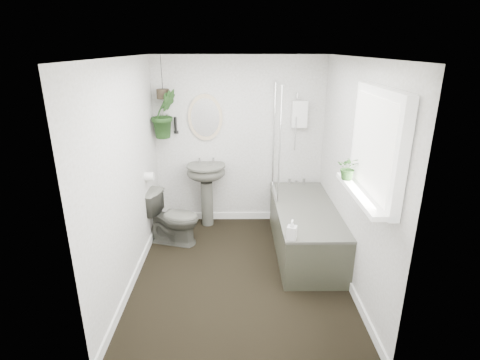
{
  "coord_description": "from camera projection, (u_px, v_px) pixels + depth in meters",
  "views": [
    {
      "loc": [
        -0.04,
        -3.6,
        2.39
      ],
      "look_at": [
        0.0,
        0.15,
        1.05
      ],
      "focal_mm": 28.0,
      "sensor_mm": 36.0,
      "label": 1
    }
  ],
  "objects": [
    {
      "name": "floor",
      "position": [
        240.0,
        273.0,
        4.2
      ],
      "size": [
        2.3,
        2.8,
        0.02
      ],
      "primitive_type": "cube",
      "color": "black",
      "rests_on": "ground"
    },
    {
      "name": "ceiling",
      "position": [
        240.0,
        56.0,
        3.42
      ],
      "size": [
        2.3,
        2.8,
        0.02
      ],
      "primitive_type": "cube",
      "color": "white",
      "rests_on": "ground"
    },
    {
      "name": "wall_back",
      "position": [
        239.0,
        142.0,
        5.14
      ],
      "size": [
        2.3,
        0.02,
        2.3
      ],
      "primitive_type": "cube",
      "color": "silver",
      "rests_on": "ground"
    },
    {
      "name": "wall_front",
      "position": [
        242.0,
        245.0,
        2.49
      ],
      "size": [
        2.3,
        0.02,
        2.3
      ],
      "primitive_type": "cube",
      "color": "silver",
      "rests_on": "ground"
    },
    {
      "name": "wall_left",
      "position": [
        126.0,
        176.0,
        3.8
      ],
      "size": [
        0.02,
        2.8,
        2.3
      ],
      "primitive_type": "cube",
      "color": "silver",
      "rests_on": "ground"
    },
    {
      "name": "wall_right",
      "position": [
        353.0,
        175.0,
        3.82
      ],
      "size": [
        0.02,
        2.8,
        2.3
      ],
      "primitive_type": "cube",
      "color": "silver",
      "rests_on": "ground"
    },
    {
      "name": "skirting",
      "position": [
        240.0,
        269.0,
        4.18
      ],
      "size": [
        2.3,
        2.8,
        0.1
      ],
      "primitive_type": "cube",
      "color": "white",
      "rests_on": "floor"
    },
    {
      "name": "bathtub",
      "position": [
        305.0,
        228.0,
        4.58
      ],
      "size": [
        0.72,
        1.72,
        0.58
      ],
      "primitive_type": null,
      "color": "#4C4D44",
      "rests_on": "floor"
    },
    {
      "name": "bath_screen",
      "position": [
        277.0,
        140.0,
        4.71
      ],
      "size": [
        0.04,
        0.72,
        1.4
      ],
      "primitive_type": null,
      "color": "silver",
      "rests_on": "bathtub"
    },
    {
      "name": "shower_box",
      "position": [
        299.0,
        114.0,
        4.95
      ],
      "size": [
        0.2,
        0.1,
        0.35
      ],
      "primitive_type": "cube",
      "color": "white",
      "rests_on": "wall_back"
    },
    {
      "name": "oval_mirror",
      "position": [
        205.0,
        118.0,
        4.98
      ],
      "size": [
        0.46,
        0.03,
        0.62
      ],
      "primitive_type": "ellipsoid",
      "color": "#C8B28F",
      "rests_on": "wall_back"
    },
    {
      "name": "wall_sconce",
      "position": [
        176.0,
        125.0,
        5.0
      ],
      "size": [
        0.04,
        0.04,
        0.22
      ],
      "primitive_type": "cylinder",
      "color": "black",
      "rests_on": "wall_back"
    },
    {
      "name": "toilet_roll_holder",
      "position": [
        149.0,
        177.0,
        4.55
      ],
      "size": [
        0.11,
        0.11,
        0.11
      ],
      "primitive_type": "cylinder",
      "rotation": [
        0.0,
        1.57,
        0.0
      ],
      "color": "white",
      "rests_on": "wall_left"
    },
    {
      "name": "window_recess",
      "position": [
        377.0,
        145.0,
        3.0
      ],
      "size": [
        0.08,
        1.0,
        0.9
      ],
      "primitive_type": "cube",
      "color": "white",
      "rests_on": "wall_right"
    },
    {
      "name": "window_sill",
      "position": [
        362.0,
        194.0,
        3.14
      ],
      "size": [
        0.18,
        1.0,
        0.04
      ],
      "primitive_type": "cube",
      "color": "white",
      "rests_on": "wall_right"
    },
    {
      "name": "window_blinds",
      "position": [
        371.0,
        145.0,
        3.0
      ],
      "size": [
        0.01,
        0.86,
        0.76
      ],
      "primitive_type": "cube",
      "color": "white",
      "rests_on": "wall_right"
    },
    {
      "name": "toilet",
      "position": [
        173.0,
        217.0,
        4.75
      ],
      "size": [
        0.76,
        0.55,
        0.69
      ],
      "primitive_type": "imported",
      "rotation": [
        0.0,
        0.0,
        1.3
      ],
      "color": "#4C4D44",
      "rests_on": "floor"
    },
    {
      "name": "pedestal_sink",
      "position": [
        207.0,
        195.0,
        5.2
      ],
      "size": [
        0.6,
        0.53,
        0.89
      ],
      "primitive_type": null,
      "rotation": [
        0.0,
        0.0,
        0.18
      ],
      "color": "#4C4D44",
      "rests_on": "floor"
    },
    {
      "name": "sill_plant",
      "position": [
        349.0,
        168.0,
        3.37
      ],
      "size": [
        0.25,
        0.23,
        0.22
      ],
      "primitive_type": "imported",
      "rotation": [
        0.0,
        0.0,
        -0.39
      ],
      "color": "black",
      "rests_on": "window_sill"
    },
    {
      "name": "hanging_plant",
      "position": [
        164.0,
        114.0,
        4.84
      ],
      "size": [
        0.44,
        0.42,
        0.63
      ],
      "primitive_type": "imported",
      "rotation": [
        0.0,
        0.0,
        0.59
      ],
      "color": "black",
      "rests_on": "ceiling"
    },
    {
      "name": "soap_bottle",
      "position": [
        292.0,
        230.0,
        3.7
      ],
      "size": [
        0.12,
        0.12,
        0.21
      ],
      "primitive_type": "imported",
      "rotation": [
        0.0,
        0.0,
        -0.3
      ],
      "color": "black",
      "rests_on": "bathtub"
    },
    {
      "name": "hanging_pot",
      "position": [
        163.0,
        94.0,
        4.75
      ],
      "size": [
        0.16,
        0.16,
        0.12
      ],
      "primitive_type": "cylinder",
      "color": "#2B2318",
      "rests_on": "ceiling"
    }
  ]
}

